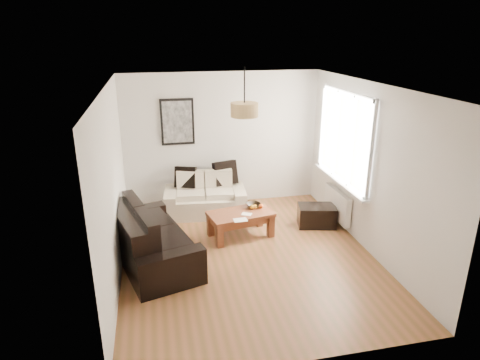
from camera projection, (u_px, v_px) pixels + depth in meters
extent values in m
plane|color=brown|center=(248.00, 256.00, 6.45)|extent=(4.50, 4.50, 0.00)
cube|color=white|center=(337.00, 204.00, 7.42)|extent=(0.10, 0.90, 0.52)
cylinder|color=tan|center=(244.00, 110.00, 5.98)|extent=(0.40, 0.40, 0.20)
cube|color=black|center=(317.00, 216.00, 7.42)|extent=(0.74, 0.56, 0.38)
cube|color=black|center=(185.00, 177.00, 7.88)|extent=(0.42, 0.26, 0.40)
cube|color=black|center=(225.00, 173.00, 8.02)|extent=(0.48, 0.26, 0.46)
imported|color=black|center=(254.00, 205.00, 7.18)|extent=(0.32, 0.32, 0.06)
sphere|color=orange|center=(255.00, 207.00, 7.09)|extent=(0.08, 0.08, 0.08)
sphere|color=#FF6015|center=(261.00, 206.00, 7.11)|extent=(0.08, 0.08, 0.08)
sphere|color=orange|center=(252.00, 207.00, 7.07)|extent=(0.09, 0.09, 0.07)
cube|color=white|center=(240.00, 220.00, 6.68)|extent=(0.23, 0.16, 0.01)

